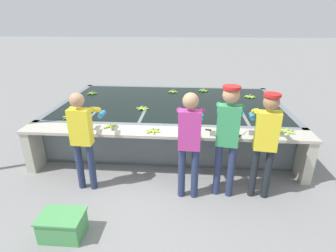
{
  "coord_description": "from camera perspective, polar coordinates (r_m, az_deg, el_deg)",
  "views": [
    {
      "loc": [
        0.39,
        -3.84,
        2.58
      ],
      "look_at": [
        0.0,
        1.07,
        0.58
      ],
      "focal_mm": 28.0,
      "sensor_mm": 36.0,
      "label": 1
    }
  ],
  "objects": [
    {
      "name": "ground_plane",
      "position": [
        4.64,
        -1.05,
        -11.65
      ],
      "size": [
        80.0,
        80.0,
        0.0
      ],
      "primitive_type": "plane",
      "color": "gray",
      "rests_on": "ground"
    },
    {
      "name": "wash_tank",
      "position": [
        6.17,
        0.63,
        1.52
      ],
      "size": [
        4.99,
        2.98,
        0.83
      ],
      "color": "slate",
      "rests_on": "ground"
    },
    {
      "name": "work_ledge",
      "position": [
        4.54,
        -0.83,
        -3.69
      ],
      "size": [
        4.99,
        0.45,
        0.83
      ],
      "color": "#B7B2A3",
      "rests_on": "ground"
    },
    {
      "name": "worker_0",
      "position": [
        4.23,
        -18.14,
        -1.53
      ],
      "size": [
        0.42,
        0.71,
        1.61
      ],
      "color": "navy",
      "rests_on": "ground"
    },
    {
      "name": "worker_1",
      "position": [
        3.81,
        4.7,
        -2.37
      ],
      "size": [
        0.42,
        0.72,
        1.67
      ],
      "color": "navy",
      "rests_on": "ground"
    },
    {
      "name": "worker_2",
      "position": [
        3.91,
        12.88,
        -1.08
      ],
      "size": [
        0.48,
        0.75,
        1.76
      ],
      "color": "navy",
      "rests_on": "ground"
    },
    {
      "name": "worker_3",
      "position": [
        4.06,
        20.48,
        -2.17
      ],
      "size": [
        0.46,
        0.74,
        1.66
      ],
      "color": "#1E2328",
      "rests_on": "ground"
    },
    {
      "name": "banana_bunch_floating_0",
      "position": [
        6.87,
        1.08,
        7.47
      ],
      "size": [
        0.28,
        0.27,
        0.08
      ],
      "color": "#8CB738",
      "rests_on": "wash_tank"
    },
    {
      "name": "banana_bunch_floating_1",
      "position": [
        7.12,
        14.4,
        7.31
      ],
      "size": [
        0.28,
        0.28,
        0.08
      ],
      "color": "#75A333",
      "rests_on": "wash_tank"
    },
    {
      "name": "banana_bunch_floating_2",
      "position": [
        6.7,
        13.64,
        6.47
      ],
      "size": [
        0.28,
        0.28,
        0.08
      ],
      "color": "#7FAD33",
      "rests_on": "wash_tank"
    },
    {
      "name": "banana_bunch_floating_3",
      "position": [
        6.72,
        17.4,
        6.11
      ],
      "size": [
        0.28,
        0.28,
        0.08
      ],
      "color": "#93BC3D",
      "rests_on": "wash_tank"
    },
    {
      "name": "banana_bunch_floating_4",
      "position": [
        7.05,
        7.74,
        7.66
      ],
      "size": [
        0.28,
        0.27,
        0.08
      ],
      "color": "#75A333",
      "rests_on": "wash_tank"
    },
    {
      "name": "banana_bunch_floating_5",
      "position": [
        5.57,
        -5.57,
        3.85
      ],
      "size": [
        0.28,
        0.26,
        0.08
      ],
      "color": "#9EC642",
      "rests_on": "wash_tank"
    },
    {
      "name": "banana_bunch_floating_6",
      "position": [
        6.99,
        -16.17,
        6.85
      ],
      "size": [
        0.27,
        0.28,
        0.08
      ],
      "color": "#75A333",
      "rests_on": "wash_tank"
    },
    {
      "name": "banana_bunch_floating_7",
      "position": [
        5.38,
        -20.78,
        1.79
      ],
      "size": [
        0.28,
        0.27,
        0.08
      ],
      "color": "#8CB738",
      "rests_on": "wash_tank"
    },
    {
      "name": "banana_bunch_ledge_0",
      "position": [
        4.7,
        -12.45,
        -0.06
      ],
      "size": [
        0.24,
        0.24,
        0.08
      ],
      "color": "#8CB738",
      "rests_on": "work_ledge"
    },
    {
      "name": "banana_bunch_ledge_1",
      "position": [
        4.82,
        24.5,
        -1.07
      ],
      "size": [
        0.27,
        0.28,
        0.08
      ],
      "color": "#9EC642",
      "rests_on": "work_ledge"
    },
    {
      "name": "banana_bunch_ledge_2",
      "position": [
        4.41,
        -3.26,
        -1.04
      ],
      "size": [
        0.28,
        0.28,
        0.08
      ],
      "color": "#9EC642",
      "rests_on": "work_ledge"
    },
    {
      "name": "knife_0",
      "position": [
        4.45,
        15.63,
        -1.84
      ],
      "size": [
        0.21,
        0.31,
        0.02
      ],
      "color": "silver",
      "rests_on": "work_ledge"
    },
    {
      "name": "knife_1",
      "position": [
        4.51,
        9.65,
        -0.95
      ],
      "size": [
        0.35,
        0.12,
        0.02
      ],
      "color": "silver",
      "rests_on": "work_ledge"
    },
    {
      "name": "crate",
      "position": [
        3.79,
        -21.96,
        -19.43
      ],
      "size": [
        0.55,
        0.39,
        0.32
      ],
      "color": "#4C9E56",
      "rests_on": "ground"
    }
  ]
}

